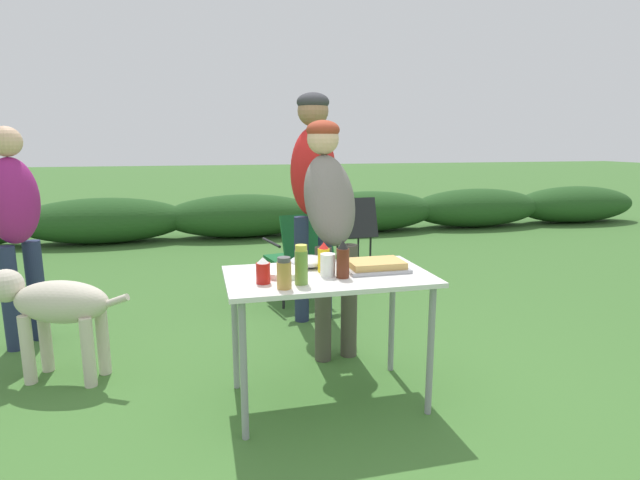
{
  "coord_description": "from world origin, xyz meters",
  "views": [
    {
      "loc": [
        -0.67,
        -2.53,
        1.44
      ],
      "look_at": [
        0.0,
        0.2,
        0.89
      ],
      "focal_mm": 28.0,
      "sensor_mm": 36.0,
      "label": 1
    }
  ],
  "objects_px": {
    "relish_jar": "(301,265)",
    "spice_jar": "(284,273)",
    "folding_table": "(328,288)",
    "paper_cup_stack": "(328,265)",
    "camp_chair_near_hedge": "(352,228)",
    "ketchup_bottle": "(263,271)",
    "bbq_sauce_bottle": "(343,260)",
    "standing_person_in_red_jacket": "(15,218)",
    "dog": "(53,306)",
    "food_tray": "(375,266)",
    "camp_chair_green_behind_table": "(300,253)",
    "standing_person_in_olive_jacket": "(330,210)",
    "plate_stack": "(284,272)",
    "standing_person_in_dark_puffer": "(313,180)",
    "mustard_bottle": "(324,258)",
    "mixing_bowl": "(309,261)"
  },
  "relations": [
    {
      "from": "mixing_bowl",
      "to": "relish_jar",
      "type": "relative_size",
      "value": 1.06
    },
    {
      "from": "folding_table",
      "to": "food_tray",
      "type": "distance_m",
      "value": 0.3
    },
    {
      "from": "paper_cup_stack",
      "to": "camp_chair_near_hedge",
      "type": "relative_size",
      "value": 0.15
    },
    {
      "from": "folding_table",
      "to": "standing_person_in_red_jacket",
      "type": "distance_m",
      "value": 2.32
    },
    {
      "from": "mixing_bowl",
      "to": "camp_chair_green_behind_table",
      "type": "relative_size",
      "value": 0.26
    },
    {
      "from": "spice_jar",
      "to": "standing_person_in_dark_puffer",
      "type": "height_order",
      "value": "standing_person_in_dark_puffer"
    },
    {
      "from": "ketchup_bottle",
      "to": "standing_person_in_olive_jacket",
      "type": "height_order",
      "value": "standing_person_in_olive_jacket"
    },
    {
      "from": "ketchup_bottle",
      "to": "standing_person_in_dark_puffer",
      "type": "bearing_deg",
      "value": 67.28
    },
    {
      "from": "relish_jar",
      "to": "spice_jar",
      "type": "xyz_separation_m",
      "value": [
        -0.1,
        -0.05,
        -0.02
      ]
    },
    {
      "from": "plate_stack",
      "to": "mixing_bowl",
      "type": "xyz_separation_m",
      "value": [
        0.17,
        0.16,
        0.01
      ]
    },
    {
      "from": "plate_stack",
      "to": "mixing_bowl",
      "type": "bearing_deg",
      "value": 43.24
    },
    {
      "from": "paper_cup_stack",
      "to": "relish_jar",
      "type": "xyz_separation_m",
      "value": [
        -0.17,
        -0.12,
        0.04
      ]
    },
    {
      "from": "standing_person_in_red_jacket",
      "to": "standing_person_in_dark_puffer",
      "type": "bearing_deg",
      "value": -57.11
    },
    {
      "from": "plate_stack",
      "to": "relish_jar",
      "type": "bearing_deg",
      "value": -73.66
    },
    {
      "from": "relish_jar",
      "to": "camp_chair_green_behind_table",
      "type": "height_order",
      "value": "relish_jar"
    },
    {
      "from": "relish_jar",
      "to": "standing_person_in_olive_jacket",
      "type": "relative_size",
      "value": 0.13
    },
    {
      "from": "mixing_bowl",
      "to": "camp_chair_green_behind_table",
      "type": "xyz_separation_m",
      "value": [
        0.27,
        1.56,
        -0.3
      ]
    },
    {
      "from": "plate_stack",
      "to": "camp_chair_green_behind_table",
      "type": "bearing_deg",
      "value": 75.76
    },
    {
      "from": "plate_stack",
      "to": "mustard_bottle",
      "type": "distance_m",
      "value": 0.23
    },
    {
      "from": "food_tray",
      "to": "camp_chair_near_hedge",
      "type": "relative_size",
      "value": 0.41
    },
    {
      "from": "bbq_sauce_bottle",
      "to": "standing_person_in_olive_jacket",
      "type": "relative_size",
      "value": 0.13
    },
    {
      "from": "ketchup_bottle",
      "to": "spice_jar",
      "type": "xyz_separation_m",
      "value": [
        0.09,
        -0.12,
        0.01
      ]
    },
    {
      "from": "spice_jar",
      "to": "plate_stack",
      "type": "bearing_deg",
      "value": 80.28
    },
    {
      "from": "mixing_bowl",
      "to": "spice_jar",
      "type": "distance_m",
      "value": 0.46
    },
    {
      "from": "mustard_bottle",
      "to": "standing_person_in_olive_jacket",
      "type": "xyz_separation_m",
      "value": [
        0.19,
        0.6,
        0.18
      ]
    },
    {
      "from": "standing_person_in_red_jacket",
      "to": "dog",
      "type": "height_order",
      "value": "standing_person_in_red_jacket"
    },
    {
      "from": "mustard_bottle",
      "to": "camp_chair_green_behind_table",
      "type": "height_order",
      "value": "mustard_bottle"
    },
    {
      "from": "camp_chair_green_behind_table",
      "to": "standing_person_in_dark_puffer",
      "type": "bearing_deg",
      "value": -99.57
    },
    {
      "from": "plate_stack",
      "to": "bbq_sauce_bottle",
      "type": "distance_m",
      "value": 0.33
    },
    {
      "from": "ketchup_bottle",
      "to": "bbq_sauce_bottle",
      "type": "distance_m",
      "value": 0.42
    },
    {
      "from": "camp_chair_green_behind_table",
      "to": "camp_chair_near_hedge",
      "type": "bearing_deg",
      "value": 41.13
    },
    {
      "from": "ketchup_bottle",
      "to": "spice_jar",
      "type": "height_order",
      "value": "spice_jar"
    },
    {
      "from": "camp_chair_near_hedge",
      "to": "spice_jar",
      "type": "bearing_deg",
      "value": -115.35
    },
    {
      "from": "folding_table",
      "to": "standing_person_in_olive_jacket",
      "type": "relative_size",
      "value": 0.69
    },
    {
      "from": "folding_table",
      "to": "standing_person_in_red_jacket",
      "type": "height_order",
      "value": "standing_person_in_red_jacket"
    },
    {
      "from": "folding_table",
      "to": "standing_person_in_red_jacket",
      "type": "relative_size",
      "value": 0.71
    },
    {
      "from": "folding_table",
      "to": "camp_chair_near_hedge",
      "type": "bearing_deg",
      "value": 70.09
    },
    {
      "from": "relish_jar",
      "to": "camp_chair_near_hedge",
      "type": "xyz_separation_m",
      "value": [
        1.22,
        3.03,
        -0.37
      ]
    },
    {
      "from": "standing_person_in_dark_puffer",
      "to": "standing_person_in_red_jacket",
      "type": "distance_m",
      "value": 2.14
    },
    {
      "from": "folding_table",
      "to": "relish_jar",
      "type": "distance_m",
      "value": 0.3
    },
    {
      "from": "spice_jar",
      "to": "food_tray",
      "type": "bearing_deg",
      "value": 22.32
    },
    {
      "from": "mustard_bottle",
      "to": "relish_jar",
      "type": "bearing_deg",
      "value": -128.56
    },
    {
      "from": "standing_person_in_olive_jacket",
      "to": "camp_chair_near_hedge",
      "type": "xyz_separation_m",
      "value": [
        0.85,
        2.22,
        -0.53
      ]
    },
    {
      "from": "spice_jar",
      "to": "camp_chair_green_behind_table",
      "type": "xyz_separation_m",
      "value": [
        0.48,
        1.97,
        -0.35
      ]
    },
    {
      "from": "camp_chair_green_behind_table",
      "to": "spice_jar",
      "type": "bearing_deg",
      "value": -115.65
    },
    {
      "from": "plate_stack",
      "to": "standing_person_in_olive_jacket",
      "type": "relative_size",
      "value": 0.15
    },
    {
      "from": "bbq_sauce_bottle",
      "to": "camp_chair_green_behind_table",
      "type": "height_order",
      "value": "bbq_sauce_bottle"
    },
    {
      "from": "food_tray",
      "to": "camp_chair_near_hedge",
      "type": "height_order",
      "value": "camp_chair_near_hedge"
    },
    {
      "from": "mixing_bowl",
      "to": "standing_person_in_olive_jacket",
      "type": "relative_size",
      "value": 0.13
    },
    {
      "from": "mixing_bowl",
      "to": "paper_cup_stack",
      "type": "xyz_separation_m",
      "value": [
        0.05,
        -0.23,
        0.03
      ]
    }
  ]
}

